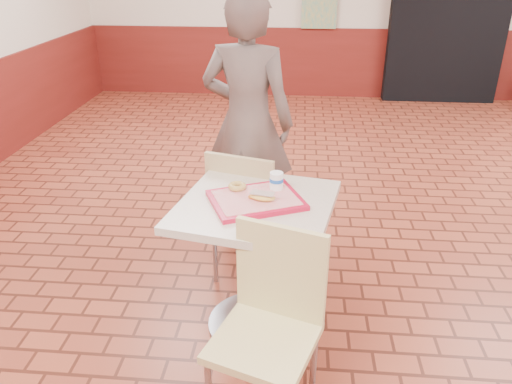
# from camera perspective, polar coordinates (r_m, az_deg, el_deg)

# --- Properties ---
(room_shell) EXTENTS (8.01, 10.01, 3.01)m
(room_shell) POSITION_cam_1_polar(r_m,az_deg,el_deg) (2.82, 22.87, 13.19)
(room_shell) COLOR brown
(room_shell) RESTS_ON ground
(wainscot_band) EXTENTS (8.00, 10.00, 1.00)m
(wainscot_band) POSITION_cam_1_polar(r_m,az_deg,el_deg) (3.16, 19.77, -4.65)
(wainscot_band) COLOR #5D1711
(wainscot_band) RESTS_ON ground
(corridor_doorway) EXTENTS (1.60, 0.22, 2.20)m
(corridor_doorway) POSITION_cam_1_polar(r_m,az_deg,el_deg) (7.84, 21.09, 17.55)
(corridor_doorway) COLOR black
(corridor_doorway) RESTS_ON ground
(main_table) EXTENTS (0.79, 0.79, 0.83)m
(main_table) POSITION_cam_1_polar(r_m,az_deg,el_deg) (2.76, 0.00, -6.19)
(main_table) COLOR beige
(main_table) RESTS_ON ground
(chair_main_front) EXTENTS (0.55, 0.55, 0.94)m
(chair_main_front) POSITION_cam_1_polar(r_m,az_deg,el_deg) (2.33, 1.67, -14.14)
(chair_main_front) COLOR #DCCD84
(chair_main_front) RESTS_ON ground
(chair_main_back) EXTENTS (0.54, 0.54, 0.94)m
(chair_main_back) POSITION_cam_1_polar(r_m,az_deg,el_deg) (3.19, -1.04, -2.15)
(chair_main_back) COLOR tan
(chair_main_back) RESTS_ON ground
(customer) EXTENTS (0.74, 0.56, 1.83)m
(customer) POSITION_cam_1_polar(r_m,az_deg,el_deg) (3.59, -0.96, 7.91)
(customer) COLOR #62524C
(customer) RESTS_ON ground
(serving_tray) EXTENTS (0.46, 0.36, 0.03)m
(serving_tray) POSITION_cam_1_polar(r_m,az_deg,el_deg) (2.62, 0.00, -0.90)
(serving_tray) COLOR #B50D2C
(serving_tray) RESTS_ON main_table
(ring_donut) EXTENTS (0.13, 0.13, 0.03)m
(ring_donut) POSITION_cam_1_polar(r_m,az_deg,el_deg) (2.70, -2.17, 0.66)
(ring_donut) COLOR #BF9645
(ring_donut) RESTS_ON serving_tray
(long_john_donut) EXTENTS (0.15, 0.10, 0.04)m
(long_john_donut) POSITION_cam_1_polar(r_m,az_deg,el_deg) (2.58, 0.68, -0.53)
(long_john_donut) COLOR #EFB946
(long_john_donut) RESTS_ON serving_tray
(paper_cup) EXTENTS (0.07, 0.07, 0.09)m
(paper_cup) POSITION_cam_1_polar(r_m,az_deg,el_deg) (2.69, 2.35, 1.33)
(paper_cup) COLOR white
(paper_cup) RESTS_ON serving_tray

